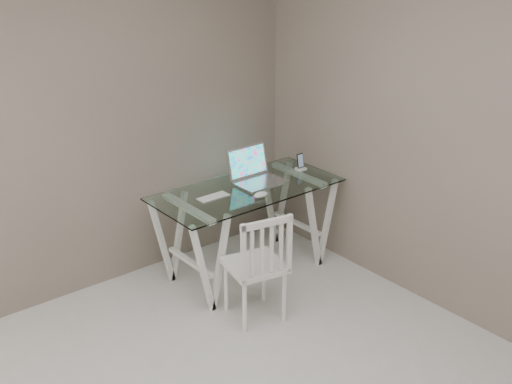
% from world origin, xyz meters
% --- Properties ---
extents(room, '(4.50, 4.52, 2.71)m').
position_xyz_m(room, '(-0.06, 0.02, 1.72)').
color(room, beige).
rests_on(room, ground).
extents(desk, '(1.50, 0.70, 0.75)m').
position_xyz_m(desk, '(1.20, 1.65, 0.38)').
color(desk, silver).
rests_on(desk, ground).
extents(chair, '(0.46, 0.46, 0.85)m').
position_xyz_m(chair, '(0.83, 1.04, 0.47)').
color(chair, white).
rests_on(chair, ground).
extents(laptop, '(0.39, 0.33, 0.27)m').
position_xyz_m(laptop, '(1.35, 1.73, 0.81)').
color(laptop, silver).
rests_on(laptop, desk).
extents(keyboard, '(0.26, 0.11, 0.01)m').
position_xyz_m(keyboard, '(0.89, 1.66, 0.75)').
color(keyboard, silver).
rests_on(keyboard, desk).
extents(mouse, '(0.12, 0.07, 0.04)m').
position_xyz_m(mouse, '(1.18, 1.45, 0.77)').
color(mouse, white).
rests_on(mouse, desk).
extents(phone_dock, '(0.07, 0.07, 0.14)m').
position_xyz_m(phone_dock, '(1.81, 1.69, 0.78)').
color(phone_dock, white).
rests_on(phone_dock, desk).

